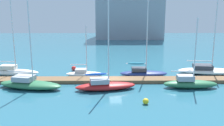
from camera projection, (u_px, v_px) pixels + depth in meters
name	position (u px, v px, depth m)	size (l,w,h in m)	color
ground_plane	(112.00, 82.00, 32.75)	(120.00, 120.00, 0.00)	#286075
dock_pier	(112.00, 80.00, 32.70)	(31.63, 2.09, 0.43)	brown
sailboat_0	(13.00, 71.00, 35.49)	(7.16, 2.32, 11.34)	white
sailboat_1	(30.00, 84.00, 29.90)	(8.05, 4.05, 10.11)	#2D7047
sailboat_2	(84.00, 73.00, 35.10)	(5.28, 1.82, 6.94)	white
sailboat_3	(105.00, 85.00, 29.43)	(7.25, 3.23, 11.23)	#B21E1E
sailboat_4	(143.00, 72.00, 35.25)	(6.56, 2.18, 11.10)	navy
sailboat_5	(190.00, 83.00, 30.10)	(6.38, 1.93, 8.26)	#2D7047
sailboat_6	(208.00, 70.00, 36.38)	(8.77, 3.87, 10.44)	white
mooring_buoy_red	(74.00, 68.00, 38.26)	(0.70, 0.70, 0.70)	red
mooring_buoy_yellow	(146.00, 101.00, 25.16)	(0.61, 0.61, 0.61)	yellow
harbor_building_distant	(129.00, 10.00, 76.34)	(19.59, 11.01, 16.59)	#9399A3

